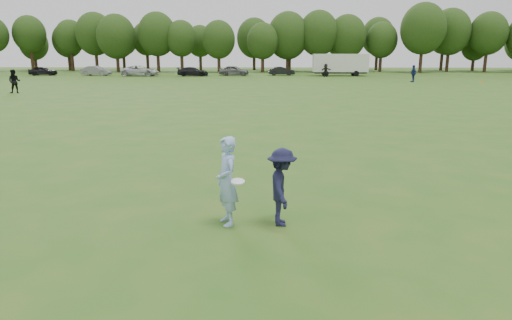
{
  "coord_description": "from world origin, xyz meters",
  "views": [
    {
      "loc": [
        -0.06,
        -8.91,
        3.39
      ],
      "look_at": [
        -0.38,
        0.8,
        1.1
      ],
      "focal_mm": 32.0,
      "sensor_mm": 36.0,
      "label": 1
    }
  ],
  "objects_px": {
    "player_far_d": "(326,70)",
    "car_a": "(43,71)",
    "thrower": "(227,181)",
    "field_cone": "(482,82)",
    "defender": "(282,187)",
    "car_f": "(282,71)",
    "cargo_trailer": "(340,64)",
    "car_c": "(140,71)",
    "player_far_b": "(413,74)",
    "car_d": "(193,72)",
    "player_far_a": "(14,81)",
    "car_e": "(234,71)",
    "car_b": "(96,71)"
  },
  "relations": [
    {
      "from": "defender",
      "to": "player_far_d",
      "type": "relative_size",
      "value": 0.85
    },
    {
      "from": "car_e",
      "to": "car_f",
      "type": "relative_size",
      "value": 1.13
    },
    {
      "from": "defender",
      "to": "player_far_a",
      "type": "xyz_separation_m",
      "value": [
        -22.02,
        29.73,
        0.22
      ]
    },
    {
      "from": "player_far_a",
      "to": "defender",
      "type": "bearing_deg",
      "value": -66.91
    },
    {
      "from": "cargo_trailer",
      "to": "player_far_d",
      "type": "bearing_deg",
      "value": -130.52
    },
    {
      "from": "thrower",
      "to": "field_cone",
      "type": "bearing_deg",
      "value": 127.98
    },
    {
      "from": "car_d",
      "to": "cargo_trailer",
      "type": "height_order",
      "value": "cargo_trailer"
    },
    {
      "from": "player_far_b",
      "to": "cargo_trailer",
      "type": "bearing_deg",
      "value": -163.93
    },
    {
      "from": "defender",
      "to": "car_e",
      "type": "bearing_deg",
      "value": 3.23
    },
    {
      "from": "defender",
      "to": "player_far_d",
      "type": "height_order",
      "value": "player_far_d"
    },
    {
      "from": "car_a",
      "to": "car_f",
      "type": "relative_size",
      "value": 1.02
    },
    {
      "from": "car_e",
      "to": "cargo_trailer",
      "type": "relative_size",
      "value": 0.5
    },
    {
      "from": "player_far_a",
      "to": "car_a",
      "type": "xyz_separation_m",
      "value": [
        -12.69,
        30.47,
        -0.32
      ]
    },
    {
      "from": "car_c",
      "to": "car_e",
      "type": "height_order",
      "value": "car_c"
    },
    {
      "from": "car_c",
      "to": "field_cone",
      "type": "bearing_deg",
      "value": -106.46
    },
    {
      "from": "defender",
      "to": "thrower",
      "type": "bearing_deg",
      "value": 87.95
    },
    {
      "from": "car_a",
      "to": "player_far_d",
      "type": "bearing_deg",
      "value": -99.84
    },
    {
      "from": "player_far_a",
      "to": "car_f",
      "type": "xyz_separation_m",
      "value": [
        23.34,
        31.8,
        -0.35
      ]
    },
    {
      "from": "car_a",
      "to": "car_d",
      "type": "xyz_separation_m",
      "value": [
        22.94,
        -1.21,
        -0.03
      ]
    },
    {
      "from": "car_b",
      "to": "car_c",
      "type": "bearing_deg",
      "value": -92.02
    },
    {
      "from": "player_far_d",
      "to": "car_b",
      "type": "height_order",
      "value": "player_far_d"
    },
    {
      "from": "car_f",
      "to": "defender",
      "type": "bearing_deg",
      "value": 171.79
    },
    {
      "from": "car_b",
      "to": "car_f",
      "type": "height_order",
      "value": "car_b"
    },
    {
      "from": "car_f",
      "to": "cargo_trailer",
      "type": "distance_m",
      "value": 8.76
    },
    {
      "from": "car_d",
      "to": "car_f",
      "type": "relative_size",
      "value": 1.15
    },
    {
      "from": "car_a",
      "to": "car_d",
      "type": "relative_size",
      "value": 0.89
    },
    {
      "from": "defender",
      "to": "car_a",
      "type": "xyz_separation_m",
      "value": [
        -34.71,
        60.2,
        -0.1
      ]
    },
    {
      "from": "thrower",
      "to": "car_a",
      "type": "distance_m",
      "value": 68.95
    },
    {
      "from": "thrower",
      "to": "car_c",
      "type": "relative_size",
      "value": 0.33
    },
    {
      "from": "car_a",
      "to": "cargo_trailer",
      "type": "bearing_deg",
      "value": -96.05
    },
    {
      "from": "player_far_a",
      "to": "car_c",
      "type": "bearing_deg",
      "value": 71.73
    },
    {
      "from": "car_a",
      "to": "car_d",
      "type": "height_order",
      "value": "car_a"
    },
    {
      "from": "defender",
      "to": "player_far_d",
      "type": "distance_m",
      "value": 58.22
    },
    {
      "from": "player_far_d",
      "to": "car_e",
      "type": "height_order",
      "value": "player_far_d"
    },
    {
      "from": "player_far_a",
      "to": "player_far_b",
      "type": "height_order",
      "value": "player_far_a"
    },
    {
      "from": "field_cone",
      "to": "car_b",
      "type": "bearing_deg",
      "value": 163.19
    },
    {
      "from": "car_c",
      "to": "cargo_trailer",
      "type": "relative_size",
      "value": 0.61
    },
    {
      "from": "player_far_d",
      "to": "car_a",
      "type": "distance_m",
      "value": 42.32
    },
    {
      "from": "thrower",
      "to": "player_far_b",
      "type": "bearing_deg",
      "value": 136.37
    },
    {
      "from": "car_f",
      "to": "car_a",
      "type": "bearing_deg",
      "value": 85.13
    },
    {
      "from": "car_a",
      "to": "car_f",
      "type": "height_order",
      "value": "car_a"
    },
    {
      "from": "defender",
      "to": "car_b",
      "type": "distance_m",
      "value": 65.56
    },
    {
      "from": "thrower",
      "to": "field_cone",
      "type": "height_order",
      "value": "thrower"
    },
    {
      "from": "car_d",
      "to": "thrower",
      "type": "bearing_deg",
      "value": -173.0
    },
    {
      "from": "player_far_a",
      "to": "car_e",
      "type": "xyz_separation_m",
      "value": [
        16.21,
        30.74,
        -0.24
      ]
    },
    {
      "from": "player_far_b",
      "to": "car_c",
      "type": "bearing_deg",
      "value": -117.85
    },
    {
      "from": "player_far_a",
      "to": "car_e",
      "type": "relative_size",
      "value": 0.45
    },
    {
      "from": "defender",
      "to": "car_f",
      "type": "xyz_separation_m",
      "value": [
        1.31,
        61.53,
        -0.14
      ]
    },
    {
      "from": "car_d",
      "to": "car_e",
      "type": "xyz_separation_m",
      "value": [
        5.96,
        1.48,
        0.1
      ]
    },
    {
      "from": "car_d",
      "to": "car_b",
      "type": "bearing_deg",
      "value": 82.94
    }
  ]
}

